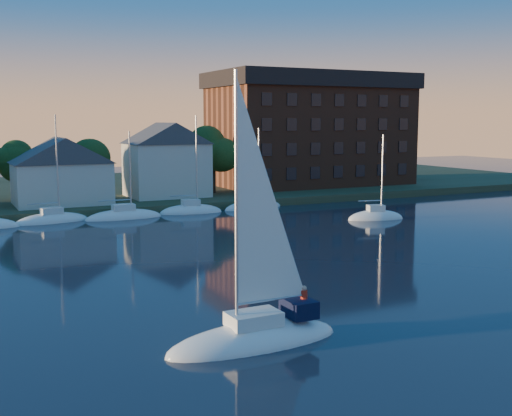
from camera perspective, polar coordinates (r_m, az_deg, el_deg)
ground at (r=31.91m, az=13.46°, el=-12.76°), size 260.00×260.00×0.00m
shoreline_land at (r=100.27m, az=-15.18°, el=1.18°), size 160.00×50.00×2.00m
wooden_dock at (r=78.02m, az=-11.82°, el=-0.53°), size 120.00×3.00×1.00m
clubhouse_centre at (r=81.09m, az=-16.93°, el=3.25°), size 11.55×8.40×8.08m
clubhouse_east at (r=86.38m, az=-7.97°, el=4.35°), size 10.50×8.40×9.80m
condo_block at (r=102.70m, az=4.88°, el=7.05°), size 31.00×17.00×17.40m
tree_line at (r=88.47m, az=-12.52°, el=5.08°), size 93.40×5.40×8.90m
moored_fleet at (r=72.96m, az=-20.35°, el=-1.35°), size 63.50×2.40×12.05m
hero_sailboat at (r=32.62m, az=0.03°, el=-10.95°), size 9.43×3.19×14.55m
drifting_sailboat_right at (r=73.55m, az=10.58°, el=-0.93°), size 6.90×3.79×10.62m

